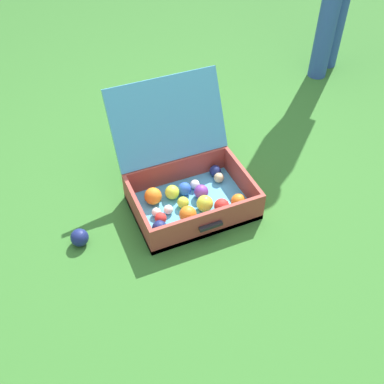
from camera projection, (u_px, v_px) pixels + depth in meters
The scene contains 3 objects.
ground_plane at pixel (215, 212), 2.19m from camera, with size 16.00×16.00×0.00m, color #336B28.
open_suitcase at pixel (186, 183), 2.17m from camera, with size 0.56×0.60×0.51m.
stray_ball_on_grass at pixel (80, 238), 2.02m from camera, with size 0.08×0.08×0.08m, color navy.
Camera 1 is at (-0.70, -1.34, 1.59)m, focal length 42.80 mm.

